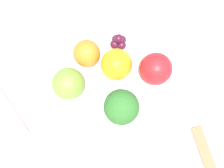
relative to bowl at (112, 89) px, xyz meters
The scene contains 10 objects.
ground_plane 0.03m from the bowl, ahead, with size 6.00×6.00×0.00m, color gray.
table_surface 0.02m from the bowl, ahead, with size 1.20×1.20×0.02m.
bowl is the anchor object (origin of this frame).
broccoli 0.07m from the bowl, 155.97° to the left, with size 0.05×0.05×0.06m.
apple_red 0.07m from the bowl, 53.89° to the left, with size 0.05×0.05×0.05m.
apple_green 0.08m from the bowl, 113.96° to the right, with size 0.05×0.05×0.05m.
orange_front 0.07m from the bowl, ahead, with size 0.04×0.04×0.04m.
orange_back 0.05m from the bowl, 54.20° to the right, with size 0.05×0.05×0.05m.
grape_cluster 0.07m from the bowl, 48.30° to the right, with size 0.03×0.03×0.03m.
spoon 0.17m from the bowl, 164.94° to the right, with size 0.08×0.05×0.01m.
Camera 1 is at (-0.12, 0.10, 0.49)m, focal length 50.00 mm.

